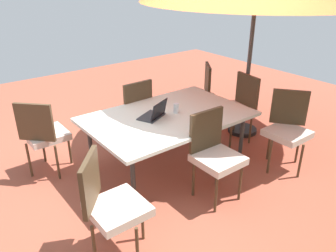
{
  "coord_description": "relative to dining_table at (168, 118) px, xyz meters",
  "views": [
    {
      "loc": [
        2.29,
        2.95,
        2.33
      ],
      "look_at": [
        0.0,
        0.0,
        0.58
      ],
      "focal_mm": 36.11,
      "sensor_mm": 36.0,
      "label": 1
    }
  ],
  "objects": [
    {
      "name": "ground_plane",
      "position": [
        0.0,
        0.0,
        -0.7
      ],
      "size": [
        10.0,
        10.0,
        0.02
      ],
      "primitive_type": "cube",
      "color": "#9E4C38"
    },
    {
      "name": "dining_table",
      "position": [
        0.0,
        0.0,
        0.0
      ],
      "size": [
        1.94,
        1.27,
        0.73
      ],
      "color": "silver",
      "rests_on": "ground_plane"
    },
    {
      "name": "chair_southwest",
      "position": [
        -1.22,
        -0.8,
        -0.13
      ],
      "size": [
        0.58,
        0.58,
        0.98
      ],
      "rotation": [
        0.0,
        0.0,
        0.93
      ],
      "color": "beige",
      "rests_on": "ground_plane"
    },
    {
      "name": "chair_northeast",
      "position": [
        1.27,
        0.85,
        -0.13
      ],
      "size": [
        0.59,
        0.58,
        0.98
      ],
      "rotation": [
        0.0,
        0.0,
        4.0
      ],
      "color": "beige",
      "rests_on": "ground_plane"
    },
    {
      "name": "chair_west",
      "position": [
        -1.26,
        0.01,
        -0.13
      ],
      "size": [
        0.49,
        0.48,
        0.98
      ],
      "rotation": [
        0.0,
        0.0,
        1.42
      ],
      "color": "beige",
      "rests_on": "ground_plane"
    },
    {
      "name": "chair_north",
      "position": [
        -0.03,
        0.77,
        -0.13
      ],
      "size": [
        0.46,
        0.47,
        0.98
      ],
      "rotation": [
        0.0,
        0.0,
        3.11
      ],
      "color": "beige",
      "rests_on": "ground_plane"
    },
    {
      "name": "chair_northwest",
      "position": [
        -1.2,
        0.87,
        -0.13
      ],
      "size": [
        0.58,
        0.58,
        0.98
      ],
      "rotation": [
        0.0,
        0.0,
        2.23
      ],
      "color": "beige",
      "rests_on": "ground_plane"
    },
    {
      "name": "chair_south",
      "position": [
        0.01,
        -0.78,
        -0.13
      ],
      "size": [
        0.46,
        0.47,
        0.98
      ],
      "rotation": [
        0.0,
        0.0,
        0.03
      ],
      "color": "beige",
      "rests_on": "ground_plane"
    },
    {
      "name": "chair_southeast",
      "position": [
        1.25,
        -0.81,
        -0.13
      ],
      "size": [
        0.59,
        0.59,
        0.98
      ],
      "rotation": [
        0.0,
        0.0,
        5.49
      ],
      "color": "beige",
      "rests_on": "ground_plane"
    },
    {
      "name": "laptop",
      "position": [
        0.18,
        -0.04,
        0.09
      ],
      "size": [
        0.39,
        0.36,
        0.21
      ],
      "rotation": [
        0.0,
        0.0,
        0.42
      ],
      "color": "#2D2D33",
      "rests_on": "dining_table"
    },
    {
      "name": "cup",
      "position": [
        -0.12,
        -0.0,
        0.1
      ],
      "size": [
        0.06,
        0.06,
        0.12
      ],
      "primitive_type": "cylinder",
      "color": "white",
      "rests_on": "dining_table"
    }
  ]
}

